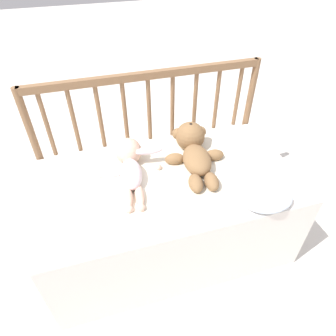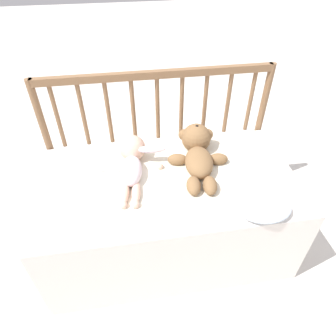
{
  "view_description": "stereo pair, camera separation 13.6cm",
  "coord_description": "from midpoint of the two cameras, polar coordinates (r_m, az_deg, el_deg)",
  "views": [
    {
      "loc": [
        -0.3,
        -0.98,
        1.42
      ],
      "look_at": [
        0.0,
        0.01,
        0.54
      ],
      "focal_mm": 32.0,
      "sensor_mm": 36.0,
      "label": 1
    },
    {
      "loc": [
        -0.16,
        -1.01,
        1.42
      ],
      "look_at": [
        0.0,
        0.01,
        0.54
      ],
      "focal_mm": 32.0,
      "sensor_mm": 36.0,
      "label": 2
    }
  ],
  "objects": [
    {
      "name": "small_pillow",
      "position": [
        1.31,
        15.73,
        -5.81
      ],
      "size": [
        0.22,
        0.15,
        0.06
      ],
      "color": "silver",
      "rests_on": "crib_mattress"
    },
    {
      "name": "blanket",
      "position": [
        1.42,
        -3.28,
        -1.22
      ],
      "size": [
        0.85,
        0.53,
        0.01
      ],
      "color": "silver",
      "rests_on": "crib_mattress"
    },
    {
      "name": "crib_rail",
      "position": [
        1.59,
        -6.02,
        9.29
      ],
      "size": [
        1.2,
        0.04,
        0.86
      ],
      "color": "brown",
      "rests_on": "ground_plane"
    },
    {
      "name": "teddy_bear",
      "position": [
        1.47,
        2.33,
        3.42
      ],
      "size": [
        0.3,
        0.44,
        0.15
      ],
      "color": "olive",
      "rests_on": "crib_mattress"
    },
    {
      "name": "ground_plane",
      "position": [
        1.75,
        -2.17,
        -13.79
      ],
      "size": [
        12.0,
        12.0,
        0.0
      ],
      "primitive_type": "plane",
      "color": "silver"
    },
    {
      "name": "crib_mattress",
      "position": [
        1.57,
        -2.39,
        -8.71
      ],
      "size": [
        1.2,
        0.65,
        0.48
      ],
      "color": "white",
      "rests_on": "ground_plane"
    },
    {
      "name": "baby",
      "position": [
        1.42,
        -10.0,
        0.56
      ],
      "size": [
        0.33,
        0.42,
        0.13
      ],
      "color": "white",
      "rests_on": "crib_mattress"
    }
  ]
}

